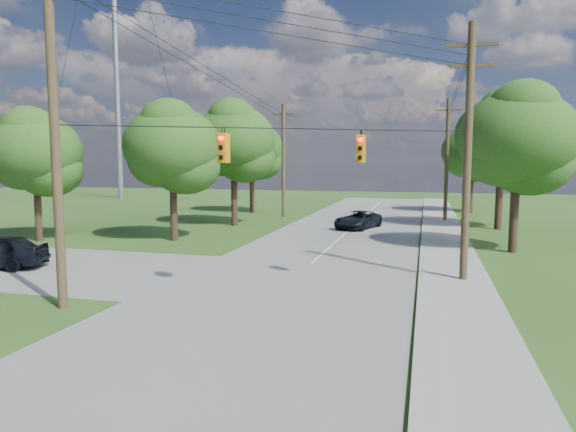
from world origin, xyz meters
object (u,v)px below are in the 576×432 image
(pole_north_e, at_px, (447,159))
(pole_north_w, at_px, (283,159))
(car_main_north, at_px, (358,220))
(pole_sw, at_px, (54,124))
(pole_ne, at_px, (468,150))

(pole_north_e, distance_m, pole_north_w, 13.90)
(car_main_north, bearing_deg, pole_north_e, 63.40)
(pole_north_w, bearing_deg, car_main_north, -40.42)
(pole_sw, bearing_deg, car_main_north, 72.98)
(pole_ne, bearing_deg, car_main_north, 112.28)
(pole_north_w, distance_m, car_main_north, 10.82)
(pole_sw, height_order, car_main_north, pole_sw)
(pole_north_w, bearing_deg, pole_north_e, 0.00)
(pole_sw, xyz_separation_m, pole_north_e, (13.50, 29.60, -1.10))
(pole_north_e, bearing_deg, pole_north_w, 180.00)
(pole_ne, xyz_separation_m, car_main_north, (-6.40, 15.61, -4.79))
(pole_north_w, xyz_separation_m, car_main_north, (7.50, -6.39, -4.45))
(pole_ne, xyz_separation_m, pole_north_w, (-13.90, 22.00, -0.34))
(pole_north_e, bearing_deg, car_main_north, -135.01)
(pole_north_e, distance_m, car_main_north, 10.08)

